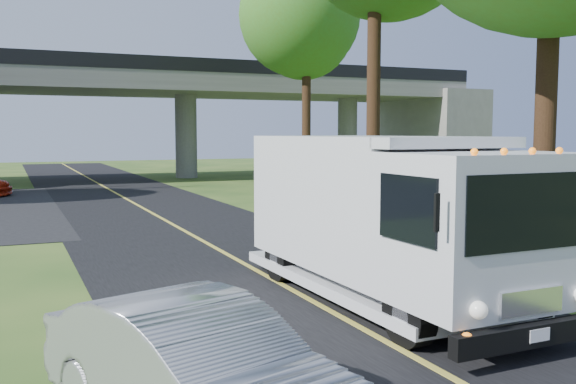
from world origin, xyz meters
TOP-DOWN VIEW (x-y plane):
  - ground at (0.00, 0.00)m, footprint 120.00×120.00m
  - road at (0.00, 10.00)m, footprint 7.00×90.00m
  - lane_line at (0.00, 10.00)m, footprint 0.12×90.00m
  - overpass at (0.00, 32.00)m, footprint 54.00×10.00m
  - tree_right_far at (9.21, 19.84)m, footprint 5.77×5.67m
  - step_van at (1.22, 0.26)m, footprint 2.66×6.94m
  - silver_sedan at (-3.20, -3.31)m, footprint 2.63×4.30m

SIDE VIEW (x-z plane):
  - ground at x=0.00m, z-range 0.00..0.00m
  - road at x=0.00m, z-range 0.00..0.02m
  - lane_line at x=0.00m, z-range 0.03..0.03m
  - silver_sedan at x=-3.20m, z-range 0.00..1.34m
  - step_van at x=1.22m, z-range 0.13..3.02m
  - overpass at x=0.00m, z-range 0.91..8.21m
  - tree_right_far at x=9.21m, z-range 2.81..13.80m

